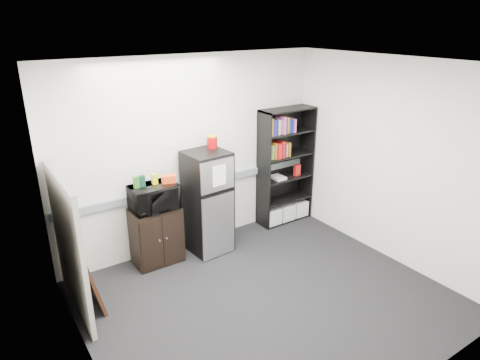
{
  "coord_description": "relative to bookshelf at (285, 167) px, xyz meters",
  "views": [
    {
      "loc": [
        -2.63,
        -3.34,
        3.12
      ],
      "look_at": [
        0.22,
        0.9,
        1.18
      ],
      "focal_mm": 32.0,
      "sensor_mm": 36.0,
      "label": 1
    }
  ],
  "objects": [
    {
      "name": "floor",
      "position": [
        -1.53,
        -1.57,
        -0.91
      ],
      "size": [
        4.0,
        4.0,
        0.0
      ],
      "primitive_type": "plane",
      "color": "black",
      "rests_on": "ground"
    },
    {
      "name": "cubicle_partition",
      "position": [
        -3.43,
        -0.49,
        -0.1
      ],
      "size": [
        0.06,
        1.3,
        1.62
      ],
      "color": "gray",
      "rests_on": "floor"
    },
    {
      "name": "wall_note",
      "position": [
        -1.88,
        0.18,
        0.64
      ],
      "size": [
        0.14,
        0.0,
        0.1
      ],
      "primitive_type": "cube",
      "color": "white",
      "rests_on": "wall_back"
    },
    {
      "name": "wall_left",
      "position": [
        -3.53,
        -1.57,
        0.44
      ],
      "size": [
        0.02,
        3.5,
        2.7
      ],
      "primitive_type": "cube",
      "color": "white",
      "rests_on": "floor"
    },
    {
      "name": "microwave",
      "position": [
        -2.25,
        -0.08,
        0.04
      ],
      "size": [
        0.6,
        0.41,
        0.33
      ],
      "primitive_type": "imported",
      "rotation": [
        0.0,
        0.0,
        0.01
      ],
      "color": "black",
      "rests_on": "cabinet"
    },
    {
      "name": "wall_back",
      "position": [
        -1.53,
        0.18,
        0.44
      ],
      "size": [
        4.0,
        0.02,
        2.7
      ],
      "primitive_type": "cube",
      "color": "white",
      "rests_on": "floor"
    },
    {
      "name": "framed_poster",
      "position": [
        -3.3,
        -0.48,
        -0.48
      ],
      "size": [
        0.22,
        0.67,
        0.85
      ],
      "rotation": [
        0.0,
        -0.21,
        0.0
      ],
      "color": "black",
      "rests_on": "floor"
    },
    {
      "name": "wall_right",
      "position": [
        0.47,
        -1.57,
        0.44
      ],
      "size": [
        0.02,
        3.5,
        2.7
      ],
      "primitive_type": "cube",
      "color": "white",
      "rests_on": "floor"
    },
    {
      "name": "bookshelf",
      "position": [
        0.0,
        0.0,
        0.0
      ],
      "size": [
        0.9,
        0.34,
        1.85
      ],
      "color": "black",
      "rests_on": "floor"
    },
    {
      "name": "snack_bag",
      "position": [
        -2.04,
        -0.1,
        0.26
      ],
      "size": [
        0.2,
        0.15,
        0.1
      ],
      "primitive_type": "cube",
      "rotation": [
        0.0,
        0.0,
        -0.33
      ],
      "color": "red",
      "rests_on": "microwave"
    },
    {
      "name": "snack_box_a",
      "position": [
        -2.46,
        -0.05,
        0.28
      ],
      "size": [
        0.07,
        0.05,
        0.15
      ],
      "primitive_type": "cube",
      "rotation": [
        0.0,
        0.0,
        -0.05
      ],
      "color": "#295E1A",
      "rests_on": "microwave"
    },
    {
      "name": "coffee_can",
      "position": [
        -1.33,
        -0.02,
        0.64
      ],
      "size": [
        0.15,
        0.15,
        0.2
      ],
      "color": "#AB0709",
      "rests_on": "refrigerator"
    },
    {
      "name": "electrical_raceway",
      "position": [
        -1.53,
        0.15,
        -0.01
      ],
      "size": [
        3.92,
        0.05,
        0.1
      ],
      "primitive_type": "cube",
      "color": "gray",
      "rests_on": "wall_back"
    },
    {
      "name": "snack_box_b",
      "position": [
        -2.38,
        -0.05,
        0.28
      ],
      "size": [
        0.08,
        0.06,
        0.15
      ],
      "primitive_type": "cube",
      "rotation": [
        0.0,
        0.0,
        -0.17
      ],
      "color": "#0B3322",
      "rests_on": "microwave"
    },
    {
      "name": "snack_box_c",
      "position": [
        -2.21,
        -0.05,
        0.28
      ],
      "size": [
        0.07,
        0.05,
        0.14
      ],
      "primitive_type": "cube",
      "rotation": [
        0.0,
        0.0,
        -0.04
      ],
      "color": "gold",
      "rests_on": "microwave"
    },
    {
      "name": "ceiling",
      "position": [
        -1.53,
        -1.57,
        1.79
      ],
      "size": [
        4.0,
        3.5,
        0.02
      ],
      "primitive_type": "cube",
      "color": "white",
      "rests_on": "wall_back"
    },
    {
      "name": "refrigerator",
      "position": [
        -1.5,
        -0.14,
        -0.19
      ],
      "size": [
        0.59,
        0.61,
        1.45
      ],
      "rotation": [
        0.0,
        0.0,
        0.08
      ],
      "color": "black",
      "rests_on": "floor"
    },
    {
      "name": "cabinet",
      "position": [
        -2.25,
        -0.06,
        -0.52
      ],
      "size": [
        0.63,
        0.43,
        0.79
      ],
      "color": "black",
      "rests_on": "floor"
    }
  ]
}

